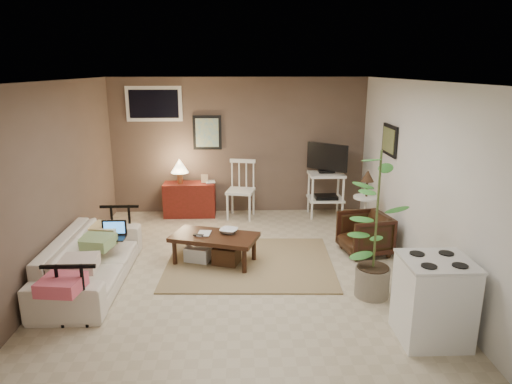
{
  "coord_description": "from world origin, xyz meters",
  "views": [
    {
      "loc": [
        0.01,
        -5.54,
        2.54
      ],
      "look_at": [
        0.23,
        0.35,
        0.94
      ],
      "focal_mm": 32.0,
      "sensor_mm": 36.0,
      "label": 1
    }
  ],
  "objects_px": {
    "stove": "(433,300)",
    "potted_plant": "(377,220)",
    "tv_stand": "(326,178)",
    "sofa": "(90,252)",
    "side_table": "(366,195)",
    "coffee_table": "(214,247)",
    "armchair": "(365,232)",
    "spindle_chair": "(241,191)",
    "red_console": "(189,196)"
  },
  "relations": [
    {
      "from": "stove",
      "to": "potted_plant",
      "type": "bearing_deg",
      "value": 110.11
    },
    {
      "from": "tv_stand",
      "to": "stove",
      "type": "height_order",
      "value": "tv_stand"
    },
    {
      "from": "sofa",
      "to": "stove",
      "type": "bearing_deg",
      "value": -110.05
    },
    {
      "from": "side_table",
      "to": "potted_plant",
      "type": "distance_m",
      "value": 2.03
    },
    {
      "from": "coffee_table",
      "to": "side_table",
      "type": "relative_size",
      "value": 1.19
    },
    {
      "from": "sofa",
      "to": "potted_plant",
      "type": "xyz_separation_m",
      "value": [
        3.32,
        -0.45,
        0.52
      ]
    },
    {
      "from": "sofa",
      "to": "armchair",
      "type": "xyz_separation_m",
      "value": [
        3.56,
        0.8,
        -0.08
      ]
    },
    {
      "from": "coffee_table",
      "to": "potted_plant",
      "type": "bearing_deg",
      "value": -27.75
    },
    {
      "from": "coffee_table",
      "to": "side_table",
      "type": "distance_m",
      "value": 2.54
    },
    {
      "from": "spindle_chair",
      "to": "stove",
      "type": "bearing_deg",
      "value": -64.66
    },
    {
      "from": "tv_stand",
      "to": "potted_plant",
      "type": "bearing_deg",
      "value": -90.09
    },
    {
      "from": "spindle_chair",
      "to": "side_table",
      "type": "bearing_deg",
      "value": -27.06
    },
    {
      "from": "armchair",
      "to": "tv_stand",
      "type": "bearing_deg",
      "value": 176.33
    },
    {
      "from": "potted_plant",
      "to": "stove",
      "type": "bearing_deg",
      "value": -69.89
    },
    {
      "from": "sofa",
      "to": "tv_stand",
      "type": "bearing_deg",
      "value": -52.87
    },
    {
      "from": "coffee_table",
      "to": "potted_plant",
      "type": "xyz_separation_m",
      "value": [
        1.86,
        -0.98,
        0.68
      ]
    },
    {
      "from": "armchair",
      "to": "potted_plant",
      "type": "bearing_deg",
      "value": -22.61
    },
    {
      "from": "sofa",
      "to": "potted_plant",
      "type": "height_order",
      "value": "potted_plant"
    },
    {
      "from": "sofa",
      "to": "coffee_table",
      "type": "bearing_deg",
      "value": -70.02
    },
    {
      "from": "spindle_chair",
      "to": "tv_stand",
      "type": "distance_m",
      "value": 1.51
    },
    {
      "from": "coffee_table",
      "to": "armchair",
      "type": "bearing_deg",
      "value": 7.21
    },
    {
      "from": "sofa",
      "to": "armchair",
      "type": "height_order",
      "value": "sofa"
    },
    {
      "from": "red_console",
      "to": "tv_stand",
      "type": "distance_m",
      "value": 2.44
    },
    {
      "from": "armchair",
      "to": "red_console",
      "type": "bearing_deg",
      "value": -135.87
    },
    {
      "from": "sofa",
      "to": "stove",
      "type": "xyz_separation_m",
      "value": [
        3.64,
        -1.33,
        0.01
      ]
    },
    {
      "from": "tv_stand",
      "to": "armchair",
      "type": "relative_size",
      "value": 2.03
    },
    {
      "from": "armchair",
      "to": "spindle_chair",
      "type": "bearing_deg",
      "value": -146.06
    },
    {
      "from": "tv_stand",
      "to": "potted_plant",
      "type": "distance_m",
      "value": 2.98
    },
    {
      "from": "red_console",
      "to": "potted_plant",
      "type": "height_order",
      "value": "potted_plant"
    },
    {
      "from": "tv_stand",
      "to": "potted_plant",
      "type": "xyz_separation_m",
      "value": [
        -0.0,
        -2.97,
        0.24
      ]
    },
    {
      "from": "sofa",
      "to": "armchair",
      "type": "relative_size",
      "value": 3.21
    },
    {
      "from": "side_table",
      "to": "stove",
      "type": "relative_size",
      "value": 1.25
    },
    {
      "from": "sofa",
      "to": "stove",
      "type": "relative_size",
      "value": 2.45
    },
    {
      "from": "potted_plant",
      "to": "stove",
      "type": "relative_size",
      "value": 2.07
    },
    {
      "from": "coffee_table",
      "to": "potted_plant",
      "type": "distance_m",
      "value": 2.21
    },
    {
      "from": "side_table",
      "to": "tv_stand",
      "type": "bearing_deg",
      "value": 113.5
    },
    {
      "from": "coffee_table",
      "to": "sofa",
      "type": "relative_size",
      "value": 0.61
    },
    {
      "from": "tv_stand",
      "to": "stove",
      "type": "xyz_separation_m",
      "value": [
        0.32,
        -3.85,
        -0.27
      ]
    },
    {
      "from": "armchair",
      "to": "sofa",
      "type": "bearing_deg",
      "value": -88.96
    },
    {
      "from": "tv_stand",
      "to": "spindle_chair",
      "type": "bearing_deg",
      "value": -179.36
    },
    {
      "from": "coffee_table",
      "to": "spindle_chair",
      "type": "bearing_deg",
      "value": 79.37
    },
    {
      "from": "spindle_chair",
      "to": "side_table",
      "type": "height_order",
      "value": "side_table"
    },
    {
      "from": "red_console",
      "to": "armchair",
      "type": "relative_size",
      "value": 1.63
    },
    {
      "from": "side_table",
      "to": "stove",
      "type": "xyz_separation_m",
      "value": [
        -0.12,
        -2.84,
        -0.23
      ]
    },
    {
      "from": "sofa",
      "to": "potted_plant",
      "type": "relative_size",
      "value": 1.18
    },
    {
      "from": "sofa",
      "to": "spindle_chair",
      "type": "xyz_separation_m",
      "value": [
        1.83,
        2.5,
        0.07
      ]
    },
    {
      "from": "red_console",
      "to": "stove",
      "type": "distance_m",
      "value": 4.79
    },
    {
      "from": "sofa",
      "to": "red_console",
      "type": "distance_m",
      "value": 2.76
    },
    {
      "from": "coffee_table",
      "to": "spindle_chair",
      "type": "distance_m",
      "value": 2.02
    },
    {
      "from": "spindle_chair",
      "to": "stove",
      "type": "height_order",
      "value": "spindle_chair"
    }
  ]
}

